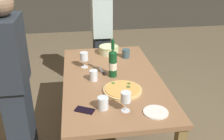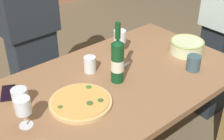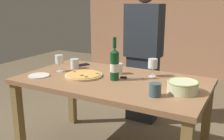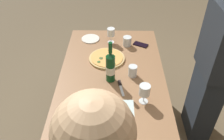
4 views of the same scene
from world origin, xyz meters
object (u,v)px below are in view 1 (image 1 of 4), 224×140
Objects in this scene: pizza at (123,90)px; cup_spare at (94,75)px; dining_table at (112,86)px; cell_phone at (85,110)px; serving_bowl at (109,49)px; pizza_knife at (103,72)px; wine_bottle at (113,63)px; cup_ceramic at (126,53)px; person_host at (14,82)px; wine_glass_near_pizza at (126,98)px; person_guest_left at (101,32)px; cup_amber at (103,103)px; side_plate at (156,112)px; wine_glass_by_bottle at (84,57)px.

pizza is 3.38× the size of cup_spare.
cell_phone reaches higher than dining_table.
serving_bowl reaches higher than pizza_knife.
wine_bottle reaches higher than pizza.
person_host reaches higher than cup_ceramic.
person_guest_left reaches higher than wine_glass_near_pizza.
cell_phone is 0.81× the size of pizza_knife.
person_host reaches higher than cell_phone.
cup_amber is at bearing -4.51° from person_guest_left.
side_plate is (-0.35, -0.18, -0.01)m from pizza.
person_host is at bearing 94.25° from dining_table.
dining_table is at bearing 178.80° from cell_phone.
person_host reaches higher than cup_spare.
serving_bowl is 0.46m from wine_glass_by_bottle.
pizza_knife is (-0.50, 0.12, -0.04)m from serving_bowl.
person_guest_left is at bearing -5.33° from pizza_knife.
cup_amber reaches higher than pizza.
wine_glass_by_bottle is (0.54, 0.29, 0.10)m from pizza.
pizza_knife reaches higher than cell_phone.
cell_phone is 0.09× the size of person_host.
cell_phone is (-0.79, 0.04, -0.11)m from wine_glass_by_bottle.
side_plate is 1.30× the size of cell_phone.
wine_glass_by_bottle is 0.85× the size of side_plate.
wine_glass_by_bottle is 0.90× the size of pizza_knife.
dining_table is 0.96× the size of person_guest_left.
wine_bottle is (0.29, 0.04, 0.13)m from pizza.
person_host is (-0.04, 0.69, 0.00)m from cup_spare.
cell_phone is (-0.54, 0.29, -0.13)m from wine_bottle.
pizza_knife is (-0.16, -0.17, -0.11)m from wine_glass_by_bottle.
side_plate is (-1.08, -0.01, -0.04)m from cup_ceramic.
pizza_knife is 1.05m from person_guest_left.
cup_spare is 0.53× the size of side_plate.
serving_bowl is at bearing 4.12° from person_guest_left.
person_guest_left is (1.66, -0.17, 0.04)m from cup_amber.
cup_amber is 0.40m from side_plate.
dining_table is 0.23m from wine_bottle.
person_guest_left is (1.18, -0.20, 0.04)m from cup_spare.
serving_bowl is 2.32× the size of cup_spare.
wine_bottle is at bearing 7.84° from pizza.
person_host reaches higher than cup_amber.
cell_phone is (-0.98, 0.50, -0.04)m from cup_ceramic.
cup_amber reaches higher than pizza_knife.
dining_table is at bearing -0.00° from person_host.
pizza is 0.21× the size of person_host.
cup_spare is 0.69m from person_host.
cup_amber is at bearing 170.04° from serving_bowl.
wine_bottle is at bearing 154.19° from cup_ceramic.
side_plate is (-0.89, -0.48, -0.11)m from wine_glass_by_bottle.
pizza is 2.31× the size of cell_phone.
cup_ceramic is (1.02, -0.20, -0.06)m from wine_glass_near_pizza.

